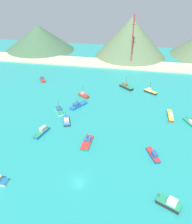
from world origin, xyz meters
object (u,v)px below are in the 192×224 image
at_px(fishing_boat_6, 59,110).
at_px(fishing_boat_7, 87,142).
at_px(fishing_boat_2, 84,95).
at_px(fishing_boat_1, 126,87).
at_px(fishing_boat_9, 169,203).
at_px(fishing_boat_4, 191,122).
at_px(fishing_boat_8, 78,105).
at_px(fishing_boat_10, 42,79).
at_px(fishing_boat_3, 66,121).
at_px(fishing_boat_13, 153,155).
at_px(radio_tower, 132,41).
at_px(fishing_boat_11, 150,91).
at_px(fishing_boat_0, 42,132).
at_px(fishing_boat_12, 170,116).

xyz_separation_m(fishing_boat_6, fishing_boat_7, (18.97, -21.90, -0.03)).
height_order(fishing_boat_2, fishing_boat_6, fishing_boat_2).
bearing_deg(fishing_boat_1, fishing_boat_9, -76.31).
bearing_deg(fishing_boat_4, fishing_boat_8, 174.59).
xyz_separation_m(fishing_boat_1, fishing_boat_4, (31.68, -32.22, -0.32)).
bearing_deg(fishing_boat_8, fishing_boat_2, 89.27).
distance_m(fishing_boat_6, fishing_boat_10, 41.61).
xyz_separation_m(fishing_boat_3, fishing_boat_13, (38.24, -16.22, 0.08)).
distance_m(fishing_boat_10, radio_tower, 66.27).
xyz_separation_m(fishing_boat_7, radio_tower, (10.40, 93.51, 17.45)).
height_order(fishing_boat_9, fishing_boat_11, fishing_boat_11).
relative_size(fishing_boat_1, fishing_boat_4, 1.10).
height_order(fishing_boat_7, fishing_boat_9, fishing_boat_7).
relative_size(fishing_boat_13, radio_tower, 0.24).
xyz_separation_m(fishing_boat_3, fishing_boat_11, (37.07, 38.50, 0.12)).
relative_size(fishing_boat_0, fishing_boat_10, 1.19).
relative_size(fishing_boat_3, fishing_boat_9, 1.14).
xyz_separation_m(fishing_boat_2, fishing_boat_7, (11.22, -39.88, -0.14)).
xyz_separation_m(fishing_boat_3, fishing_boat_10, (-29.18, 43.21, 0.05)).
distance_m(fishing_boat_6, fishing_boat_11, 52.74).
distance_m(fishing_boat_4, fishing_boat_7, 48.26).
height_order(fishing_boat_1, fishing_boat_3, fishing_boat_1).
xyz_separation_m(fishing_boat_0, radio_tower, (30.42, 90.55, 17.15)).
height_order(fishing_boat_3, fishing_boat_13, fishing_boat_3).
xyz_separation_m(fishing_boat_0, fishing_boat_7, (20.02, -2.96, -0.31)).
height_order(fishing_boat_4, fishing_boat_6, fishing_boat_6).
bearing_deg(fishing_boat_3, radio_tower, 73.92).
xyz_separation_m(fishing_boat_2, radio_tower, (21.63, 53.63, 17.31)).
bearing_deg(fishing_boat_11, fishing_boat_2, -161.30).
relative_size(fishing_boat_10, radio_tower, 0.22).
xyz_separation_m(fishing_boat_1, radio_tower, (-0.09, 37.83, 17.15)).
relative_size(fishing_boat_10, fishing_boat_12, 0.76).
relative_size(fishing_boat_8, radio_tower, 0.29).
xyz_separation_m(fishing_boat_9, radio_tower, (-19.42, 117.17, 17.09)).
xyz_separation_m(fishing_boat_2, fishing_boat_13, (36.78, -42.67, 0.01)).
xyz_separation_m(fishing_boat_12, radio_tower, (-23.15, 66.76, 17.23)).
xyz_separation_m(fishing_boat_2, fishing_boat_10, (-30.64, 16.76, -0.02)).
height_order(fishing_boat_2, fishing_boat_13, fishing_boat_2).
xyz_separation_m(fishing_boat_13, radio_tower, (-15.16, 96.30, 17.30)).
height_order(fishing_boat_8, radio_tower, radio_tower).
height_order(fishing_boat_1, fishing_boat_10, fishing_boat_1).
relative_size(fishing_boat_0, fishing_boat_13, 1.05).
xyz_separation_m(fishing_boat_0, fishing_boat_8, (8.65, 25.57, -0.19)).
distance_m(fishing_boat_7, fishing_boat_9, 38.07).
relative_size(fishing_boat_3, fishing_boat_7, 0.93).
height_order(fishing_boat_9, fishing_boat_12, fishing_boat_9).
bearing_deg(fishing_boat_0, fishing_boat_3, 54.98).
distance_m(fishing_boat_7, fishing_boat_8, 30.71).
bearing_deg(fishing_boat_3, fishing_boat_12, 16.07).
bearing_deg(fishing_boat_3, fishing_boat_7, -46.65).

